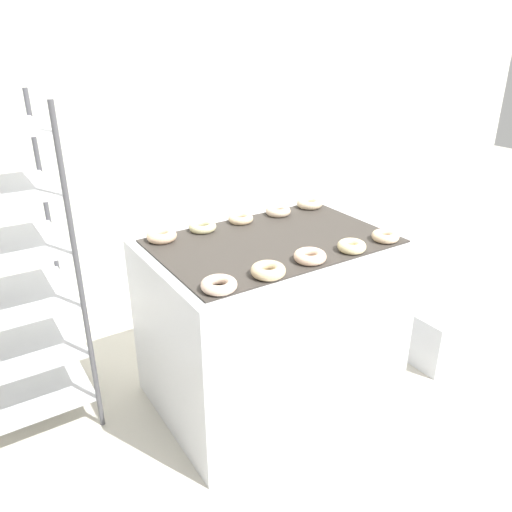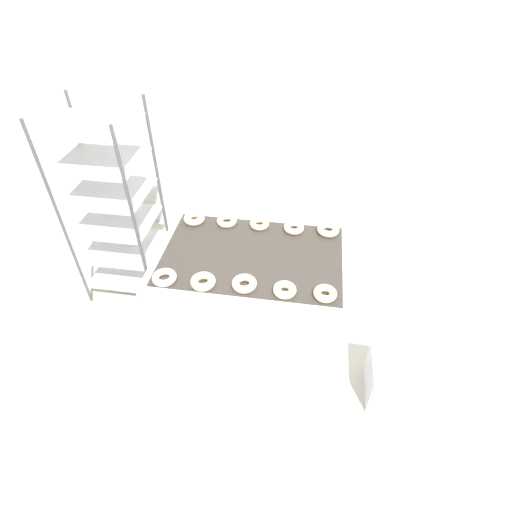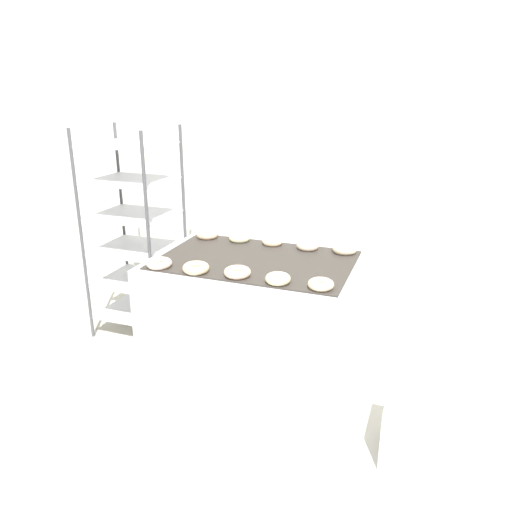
{
  "view_description": "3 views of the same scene",
  "coord_description": "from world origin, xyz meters",
  "px_view_note": "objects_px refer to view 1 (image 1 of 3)",
  "views": [
    {
      "loc": [
        -1.27,
        -1.16,
        1.8
      ],
      "look_at": [
        0.0,
        0.81,
        0.75
      ],
      "focal_mm": 35.0,
      "sensor_mm": 36.0,
      "label": 1
    },
    {
      "loc": [
        0.31,
        -1.21,
        2.49
      ],
      "look_at": [
        0.0,
        0.81,
        0.75
      ],
      "focal_mm": 28.0,
      "sensor_mm": 36.0,
      "label": 2
    },
    {
      "loc": [
        0.95,
        -1.9,
        1.86
      ],
      "look_at": [
        0.0,
        0.66,
        0.91
      ],
      "focal_mm": 35.0,
      "sensor_mm": 36.0,
      "label": 3
    }
  ],
  "objects_px": {
    "donut_far_center": "(240,219)",
    "fryer_machine": "(272,320)",
    "donut_near_leftmost": "(219,285)",
    "donut_near_rightmost": "(385,236)",
    "donut_near_right": "(352,246)",
    "donut_near_center": "(310,256)",
    "donut_far_left": "(203,227)",
    "donut_far_right": "(278,211)",
    "glaze_bin": "(433,334)",
    "donut_near_left": "(268,270)",
    "donut_far_leftmost": "(162,236)",
    "baking_rack_cart": "(1,276)",
    "donut_far_rightmost": "(310,203)"
  },
  "relations": [
    {
      "from": "donut_far_center",
      "to": "fryer_machine",
      "type": "bearing_deg",
      "value": -89.11
    },
    {
      "from": "donut_near_leftmost",
      "to": "donut_near_rightmost",
      "type": "distance_m",
      "value": 0.92
    },
    {
      "from": "fryer_machine",
      "to": "donut_near_right",
      "type": "distance_m",
      "value": 0.6
    },
    {
      "from": "donut_near_center",
      "to": "donut_near_right",
      "type": "bearing_deg",
      "value": -3.63
    },
    {
      "from": "donut_near_leftmost",
      "to": "donut_near_right",
      "type": "xyz_separation_m",
      "value": [
        0.69,
        0.01,
        0.0
      ]
    },
    {
      "from": "donut_far_left",
      "to": "donut_far_center",
      "type": "bearing_deg",
      "value": 0.27
    },
    {
      "from": "donut_near_right",
      "to": "donut_far_right",
      "type": "bearing_deg",
      "value": 89.68
    },
    {
      "from": "glaze_bin",
      "to": "donut_near_left",
      "type": "height_order",
      "value": "donut_near_left"
    },
    {
      "from": "donut_near_leftmost",
      "to": "donut_far_right",
      "type": "bearing_deg",
      "value": 40.42
    },
    {
      "from": "donut_far_right",
      "to": "donut_far_leftmost",
      "type": "bearing_deg",
      "value": -179.88
    },
    {
      "from": "donut_near_left",
      "to": "donut_far_leftmost",
      "type": "xyz_separation_m",
      "value": [
        -0.22,
        0.59,
        0.0
      ]
    },
    {
      "from": "glaze_bin",
      "to": "donut_near_leftmost",
      "type": "bearing_deg",
      "value": -178.84
    },
    {
      "from": "donut_near_center",
      "to": "donut_far_center",
      "type": "distance_m",
      "value": 0.58
    },
    {
      "from": "fryer_machine",
      "to": "baking_rack_cart",
      "type": "xyz_separation_m",
      "value": [
        -1.15,
        0.49,
        0.36
      ]
    },
    {
      "from": "donut_far_center",
      "to": "donut_far_right",
      "type": "bearing_deg",
      "value": -2.49
    },
    {
      "from": "donut_near_rightmost",
      "to": "donut_far_rightmost",
      "type": "relative_size",
      "value": 0.89
    },
    {
      "from": "glaze_bin",
      "to": "donut_far_rightmost",
      "type": "bearing_deg",
      "value": 132.35
    },
    {
      "from": "fryer_machine",
      "to": "donut_far_left",
      "type": "distance_m",
      "value": 0.6
    },
    {
      "from": "baking_rack_cart",
      "to": "donut_near_leftmost",
      "type": "relative_size",
      "value": 10.98
    },
    {
      "from": "donut_near_right",
      "to": "donut_far_center",
      "type": "height_order",
      "value": "donut_near_right"
    },
    {
      "from": "fryer_machine",
      "to": "glaze_bin",
      "type": "relative_size",
      "value": 3.56
    },
    {
      "from": "donut_far_center",
      "to": "baking_rack_cart",
      "type": "bearing_deg",
      "value": 170.6
    },
    {
      "from": "baking_rack_cart",
      "to": "donut_near_right",
      "type": "distance_m",
      "value": 1.59
    },
    {
      "from": "donut_near_rightmost",
      "to": "donut_near_left",
      "type": "bearing_deg",
      "value": -178.95
    },
    {
      "from": "donut_near_right",
      "to": "donut_near_left",
      "type": "bearing_deg",
      "value": -179.26
    },
    {
      "from": "donut_near_left",
      "to": "donut_far_right",
      "type": "relative_size",
      "value": 1.06
    },
    {
      "from": "donut_near_right",
      "to": "donut_far_leftmost",
      "type": "relative_size",
      "value": 0.91
    },
    {
      "from": "donut_far_leftmost",
      "to": "donut_far_right",
      "type": "distance_m",
      "value": 0.68
    },
    {
      "from": "donut_near_right",
      "to": "glaze_bin",
      "type": "bearing_deg",
      "value": 1.84
    },
    {
      "from": "donut_far_left",
      "to": "donut_near_left",
      "type": "bearing_deg",
      "value": -90.89
    },
    {
      "from": "glaze_bin",
      "to": "donut_far_center",
      "type": "relative_size",
      "value": 2.57
    },
    {
      "from": "fryer_machine",
      "to": "donut_far_right",
      "type": "relative_size",
      "value": 8.8
    },
    {
      "from": "donut_near_left",
      "to": "donut_far_left",
      "type": "relative_size",
      "value": 1.06
    },
    {
      "from": "baking_rack_cart",
      "to": "donut_far_rightmost",
      "type": "distance_m",
      "value": 1.62
    },
    {
      "from": "donut_near_left",
      "to": "donut_far_rightmost",
      "type": "relative_size",
      "value": 0.99
    },
    {
      "from": "donut_far_left",
      "to": "donut_far_center",
      "type": "height_order",
      "value": "same"
    },
    {
      "from": "baking_rack_cart",
      "to": "fryer_machine",
      "type": "bearing_deg",
      "value": -23.05
    },
    {
      "from": "fryer_machine",
      "to": "donut_far_center",
      "type": "bearing_deg",
      "value": 90.89
    },
    {
      "from": "donut_near_rightmost",
      "to": "donut_far_left",
      "type": "distance_m",
      "value": 0.9
    },
    {
      "from": "donut_near_center",
      "to": "donut_near_right",
      "type": "relative_size",
      "value": 1.09
    },
    {
      "from": "baking_rack_cart",
      "to": "donut_far_center",
      "type": "bearing_deg",
      "value": -9.4
    },
    {
      "from": "donut_near_center",
      "to": "donut_far_leftmost",
      "type": "relative_size",
      "value": 1.0
    },
    {
      "from": "donut_near_leftmost",
      "to": "baking_rack_cart",
      "type": "bearing_deg",
      "value": 130.85
    },
    {
      "from": "glaze_bin",
      "to": "donut_far_center",
      "type": "bearing_deg",
      "value": 149.8
    },
    {
      "from": "donut_near_leftmost",
      "to": "donut_far_leftmost",
      "type": "bearing_deg",
      "value": 88.71
    },
    {
      "from": "donut_far_rightmost",
      "to": "donut_far_center",
      "type": "bearing_deg",
      "value": 179.96
    },
    {
      "from": "baking_rack_cart",
      "to": "donut_far_center",
      "type": "relative_size",
      "value": 11.95
    },
    {
      "from": "donut_far_rightmost",
      "to": "fryer_machine",
      "type": "bearing_deg",
      "value": -146.92
    },
    {
      "from": "donut_near_leftmost",
      "to": "donut_near_right",
      "type": "relative_size",
      "value": 1.09
    },
    {
      "from": "glaze_bin",
      "to": "donut_near_leftmost",
      "type": "relative_size",
      "value": 2.36
    }
  ]
}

